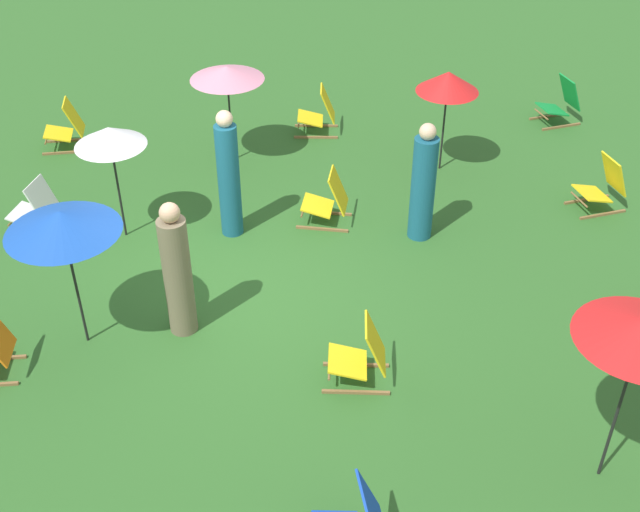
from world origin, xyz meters
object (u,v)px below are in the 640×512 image
Objects in this scene: deckchair_8 at (67,127)px; deckchair_5 at (36,210)px; deckchair_6 at (561,103)px; deckchair_9 at (319,113)px; person_2 at (177,273)px; umbrella_2 at (110,137)px; umbrella_0 at (227,73)px; umbrella_4 at (62,222)px; deckchair_1 at (328,201)px; deckchair_10 at (602,186)px; deckchair_2 at (362,355)px; person_0 at (423,185)px; umbrella_3 at (448,82)px; person_1 at (229,177)px.

deckchair_5 is at bearing -3.27° from deckchair_8.
deckchair_9 is (0.09, -4.28, 0.00)m from deckchair_6.
umbrella_2 is at bearing 13.32° from person_2.
umbrella_2 reaches higher than deckchair_9.
umbrella_0 reaches higher than deckchair_6.
deckchair_5 is 2.93m from umbrella_4.
deckchair_8 is 0.49× the size of umbrella_2.
deckchair_6 is 8.17m from person_2.
deckchair_1 is 1.02× the size of deckchair_8.
deckchair_6 is 2.86m from deckchair_10.
person_0 is at bearing 164.09° from deckchair_2.
deckchair_1 is at bearing -100.98° from deckchair_10.
deckchair_8 is 6.31m from umbrella_3.
deckchair_2 is 0.44× the size of person_1.
person_1 reaches higher than umbrella_0.
deckchair_6 is at bearing 96.51° from deckchair_9.
deckchair_2 and deckchair_6 have the same top height.
deckchair_1 is at bearing 35.39° from umbrella_0.
deckchair_5 is at bearing -121.62° from deckchair_2.
person_1 reaches higher than person_0.
umbrella_4 is at bearing 8.07° from deckchair_8.
deckchair_10 is 0.47× the size of person_2.
person_1 is at bearing -134.23° from person_0.
deckchair_6 is 9.24m from umbrella_4.
deckchair_8 is 5.26m from umbrella_4.
umbrella_0 reaches higher than deckchair_10.
umbrella_4 reaches higher than deckchair_6.
deckchair_2 is at bearing 68.68° from deckchair_5.
umbrella_4 is at bearing -83.49° from deckchair_10.
deckchair_2 is 0.46× the size of person_2.
umbrella_0 is at bearing 142.20° from deckchair_5.
deckchair_8 is 6.25m from person_0.
deckchair_5 is at bearing 32.77° from person_2.
deckchair_10 is (2.85, -0.29, 0.00)m from deckchair_6.
umbrella_0 is at bearing 158.80° from umbrella_4.
deckchair_6 is at bearing 88.06° from deckchair_8.
person_0 reaches higher than deckchair_1.
deckchair_8 and deckchair_10 have the same top height.
deckchair_10 is at bearing 91.72° from umbrella_2.
umbrella_4 reaches higher than deckchair_9.
umbrella_4 is at bearing 85.50° from person_2.
deckchair_8 is 3.05m from umbrella_0.
person_1 is 1.06× the size of person_2.
deckchair_9 is at bearing 161.76° from person_0.
deckchair_5 is 0.51× the size of umbrella_2.
umbrella_2 is 5.08m from umbrella_3.
umbrella_3 is 2.10m from person_0.
umbrella_0 is at bearing -157.47° from deckchair_2.
deckchair_9 is at bearing 140.46° from deckchair_5.
person_1 is (-3.12, -1.49, 0.54)m from deckchair_2.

